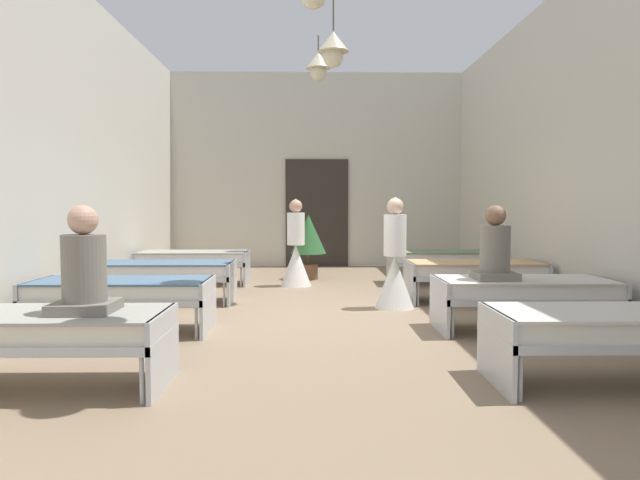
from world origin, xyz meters
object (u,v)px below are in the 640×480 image
at_px(bed_left_row_3, 193,259).
at_px(patient_seated_secondary, 84,273).
at_px(nurse_near_aisle, 395,269).
at_px(bed_right_row_1, 524,291).
at_px(bed_right_row_2, 474,271).
at_px(potted_plant, 308,238).
at_px(patient_seated_primary, 495,252).
at_px(bed_right_row_0, 618,328).
at_px(bed_left_row_2, 166,272).
at_px(bed_left_row_1, 122,292).
at_px(bed_left_row_0, 38,330).
at_px(nurse_mid_aisle, 296,255).
at_px(bed_right_row_3, 443,259).

bearing_deg(bed_left_row_3, patient_seated_secondary, -86.48).
bearing_deg(nurse_near_aisle, bed_right_row_1, -63.04).
height_order(bed_right_row_2, potted_plant, potted_plant).
height_order(bed_right_row_2, nurse_near_aisle, nurse_near_aisle).
bearing_deg(patient_seated_primary, bed_right_row_0, -79.25).
distance_m(bed_right_row_0, potted_plant, 6.79).
distance_m(bed_right_row_2, potted_plant, 3.50).
distance_m(bed_left_row_2, patient_seated_primary, 4.49).
bearing_deg(bed_right_row_0, bed_left_row_1, 156.51).
distance_m(bed_left_row_3, potted_plant, 2.13).
relative_size(bed_left_row_0, patient_seated_secondary, 2.38).
xyz_separation_m(bed_left_row_3, potted_plant, (2.00, 0.65, 0.33)).
height_order(nurse_mid_aisle, potted_plant, nurse_mid_aisle).
bearing_deg(potted_plant, bed_left_row_0, -107.49).
distance_m(bed_right_row_1, potted_plant, 5.05).
relative_size(bed_left_row_0, bed_right_row_2, 1.00).
height_order(bed_left_row_1, potted_plant, potted_plant).
distance_m(bed_left_row_1, bed_left_row_2, 1.90).
distance_m(nurse_near_aisle, patient_seated_primary, 1.74).
bearing_deg(bed_left_row_2, bed_left_row_0, -90.00).
bearing_deg(nurse_near_aisle, patient_seated_primary, -73.25).
height_order(bed_right_row_0, patient_seated_primary, patient_seated_primary).
relative_size(bed_left_row_2, patient_seated_primary, 2.38).
bearing_deg(patient_seated_primary, bed_right_row_1, 9.14).
xyz_separation_m(bed_left_row_2, nurse_near_aisle, (3.16, -0.48, 0.09)).
height_order(bed_left_row_3, nurse_mid_aisle, nurse_mid_aisle).
height_order(bed_left_row_3, patient_seated_primary, patient_seated_primary).
bearing_deg(nurse_near_aisle, bed_right_row_2, 8.14).
bearing_deg(nurse_mid_aisle, bed_left_row_2, -78.71).
height_order(nurse_near_aisle, patient_seated_primary, nurse_near_aisle).
bearing_deg(potted_plant, bed_right_row_3, -15.34).
distance_m(bed_right_row_0, bed_left_row_2, 5.79).
bearing_deg(bed_left_row_1, bed_right_row_3, 41.00).
relative_size(bed_left_row_0, bed_right_row_3, 1.00).
bearing_deg(bed_left_row_1, nurse_mid_aisle, 63.36).
bearing_deg(bed_right_row_1, bed_left_row_1, 180.00).
bearing_deg(bed_left_row_0, bed_left_row_1, 90.00).
xyz_separation_m(bed_left_row_2, patient_seated_secondary, (0.35, -3.79, 0.43)).
height_order(patient_seated_primary, patient_seated_secondary, same).
bearing_deg(bed_left_row_3, bed_left_row_0, -90.00).
relative_size(bed_right_row_1, patient_seated_primary, 2.38).
height_order(bed_left_row_0, bed_right_row_0, same).
xyz_separation_m(bed_right_row_0, nurse_mid_aisle, (-2.58, 5.47, 0.09)).
distance_m(patient_seated_secondary, potted_plant, 6.56).
xyz_separation_m(bed_left_row_0, bed_left_row_1, (0.00, 1.90, 0.00)).
bearing_deg(potted_plant, bed_right_row_0, -69.53).
height_order(bed_right_row_1, bed_left_row_3, same).
relative_size(bed_right_row_3, potted_plant, 1.58).
relative_size(bed_left_row_1, potted_plant, 1.58).
bearing_deg(bed_left_row_2, bed_right_row_3, 23.49).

